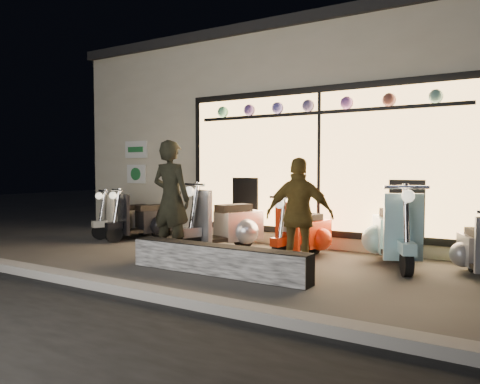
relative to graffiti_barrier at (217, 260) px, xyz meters
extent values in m
plane|color=#383533|center=(-0.39, 0.65, -0.20)|extent=(40.00, 40.00, 0.00)
cube|color=slate|center=(-0.39, -1.35, -0.14)|extent=(40.00, 0.25, 0.12)
cube|color=beige|center=(-0.39, 5.65, 1.80)|extent=(10.00, 6.00, 4.00)
cube|color=black|center=(-0.39, 5.65, 3.90)|extent=(10.20, 6.20, 0.20)
cube|color=black|center=(0.41, 2.63, 1.35)|extent=(5.45, 0.06, 2.65)
cube|color=#FFBF6B|center=(0.41, 2.59, 1.35)|extent=(5.20, 0.04, 2.40)
cube|color=black|center=(0.41, 2.55, 2.20)|extent=(4.90, 0.06, 0.06)
cube|color=white|center=(-3.99, 2.61, 1.65)|extent=(0.65, 0.04, 0.38)
cube|color=white|center=(-3.99, 2.61, 1.10)|extent=(0.55, 0.04, 0.42)
cube|color=black|center=(0.00, 0.00, 0.00)|extent=(2.70, 0.28, 0.40)
cylinder|color=black|center=(-1.19, 0.94, -0.01)|extent=(0.24, 0.39, 0.38)
cylinder|color=black|center=(-0.77, 1.96, -0.01)|extent=(0.26, 0.40, 0.38)
cube|color=#A7A7AB|center=(-1.10, 1.15, 0.42)|extent=(0.50, 0.26, 0.91)
cube|color=#A7A7AB|center=(-0.82, 1.86, 0.22)|extent=(0.72, 0.89, 0.51)
cube|color=black|center=(-0.86, 1.76, 0.53)|extent=(0.52, 0.69, 0.13)
sphere|color=#FFF2CC|center=(-1.19, 0.92, 0.85)|extent=(0.22, 0.22, 0.17)
cylinder|color=black|center=(0.35, 1.16, -0.04)|extent=(0.15, 0.33, 0.32)
cylinder|color=black|center=(0.52, 2.09, -0.04)|extent=(0.17, 0.34, 0.32)
cube|color=red|center=(0.39, 1.36, 0.33)|extent=(0.44, 0.14, 0.77)
cube|color=red|center=(0.51, 2.00, 0.16)|extent=(0.51, 0.72, 0.43)
cube|color=black|center=(0.49, 1.90, 0.42)|extent=(0.36, 0.57, 0.11)
sphere|color=#FFF2CC|center=(0.35, 1.15, 0.69)|extent=(0.16, 0.16, 0.14)
cylinder|color=black|center=(-3.21, 1.17, -0.04)|extent=(0.21, 0.34, 0.33)
cylinder|color=black|center=(-2.86, 2.07, -0.04)|extent=(0.23, 0.35, 0.33)
cube|color=black|center=(-3.14, 1.36, 0.34)|extent=(0.44, 0.22, 0.79)
cube|color=black|center=(-2.90, 1.98, 0.16)|extent=(0.62, 0.77, 0.44)
cube|color=black|center=(-2.93, 1.89, 0.43)|extent=(0.45, 0.60, 0.12)
sphere|color=#FFF2CC|center=(-3.22, 1.17, 0.71)|extent=(0.19, 0.19, 0.14)
cylinder|color=black|center=(-3.74, 1.30, -0.04)|extent=(0.21, 0.33, 0.31)
cylinder|color=black|center=(-3.37, 2.15, -0.04)|extent=(0.23, 0.33, 0.31)
cube|color=beige|center=(-3.66, 1.48, 0.32)|extent=(0.42, 0.23, 0.76)
cube|color=beige|center=(-3.40, 2.06, 0.15)|extent=(0.62, 0.75, 0.43)
cube|color=black|center=(-3.44, 1.98, 0.41)|extent=(0.45, 0.58, 0.11)
sphere|color=#FFF2CC|center=(-3.75, 1.29, 0.68)|extent=(0.18, 0.18, 0.14)
cylinder|color=black|center=(2.20, 1.20, -0.01)|extent=(0.26, 0.40, 0.38)
cylinder|color=black|center=(1.74, 2.23, -0.01)|extent=(0.28, 0.40, 0.38)
cube|color=#95C9D3|center=(2.11, 1.42, 0.43)|extent=(0.50, 0.29, 0.92)
cube|color=#95C9D3|center=(1.78, 2.13, 0.23)|extent=(0.76, 0.91, 0.52)
cube|color=black|center=(1.83, 2.02, 0.54)|extent=(0.55, 0.71, 0.14)
sphere|color=#FFF2CC|center=(2.21, 1.19, 0.87)|extent=(0.22, 0.22, 0.17)
cylinder|color=black|center=(2.94, 1.96, -0.05)|extent=(0.20, 0.31, 0.29)
cube|color=slate|center=(2.97, 1.88, 0.13)|extent=(0.56, 0.70, 0.40)
cube|color=black|center=(3.00, 1.80, 0.37)|extent=(0.40, 0.54, 0.10)
imported|color=black|center=(-1.36, 0.67, 0.74)|extent=(0.70, 0.47, 1.88)
imported|color=brown|center=(0.90, 0.67, 0.59)|extent=(0.99, 0.59, 1.58)
camera|label=1|loc=(3.53, -5.16, 1.24)|focal=35.00mm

